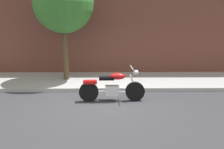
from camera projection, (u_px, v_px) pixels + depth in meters
ground_plane at (100, 104)px, 7.97m from camera, size 60.00×60.00×0.00m
sidewalk at (102, 81)px, 10.65m from camera, size 23.17×2.93×0.14m
motorcycle at (112, 88)px, 8.14m from camera, size 2.16×0.70×1.13m
street_tree at (63, 3)px, 9.96m from camera, size 2.43×2.43×4.50m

